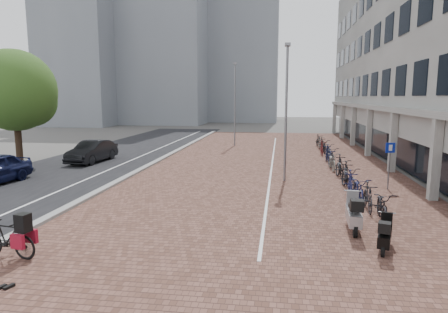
% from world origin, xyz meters
% --- Properties ---
extents(ground, '(140.00, 140.00, 0.00)m').
position_xyz_m(ground, '(0.00, 0.00, 0.00)').
color(ground, '#474442').
rests_on(ground, ground).
extents(plaza_brick, '(14.50, 42.00, 0.04)m').
position_xyz_m(plaza_brick, '(2.00, 12.00, 0.01)').
color(plaza_brick, brown).
rests_on(plaza_brick, ground).
extents(street_asphalt, '(8.00, 50.00, 0.03)m').
position_xyz_m(street_asphalt, '(-9.00, 12.00, 0.01)').
color(street_asphalt, black).
rests_on(street_asphalt, ground).
extents(curb, '(0.35, 42.00, 0.14)m').
position_xyz_m(curb, '(-5.10, 12.00, 0.07)').
color(curb, gray).
rests_on(curb, ground).
extents(lane_line, '(0.12, 44.00, 0.00)m').
position_xyz_m(lane_line, '(-7.00, 12.00, 0.02)').
color(lane_line, white).
rests_on(lane_line, street_asphalt).
extents(parking_line, '(0.10, 30.00, 0.00)m').
position_xyz_m(parking_line, '(2.20, 12.00, 0.04)').
color(parking_line, white).
rests_on(parking_line, plaza_brick).
extents(office_building, '(8.40, 40.00, 15.00)m').
position_xyz_m(office_building, '(12.97, 16.00, 8.44)').
color(office_building, '#A9A9A3').
rests_on(office_building, ground).
extents(bg_towers, '(33.00, 23.00, 32.00)m').
position_xyz_m(bg_towers, '(-14.34, 48.94, 13.96)').
color(bg_towers, gray).
rests_on(bg_towers, ground).
extents(car_dark, '(1.75, 4.29, 1.38)m').
position_xyz_m(car_dark, '(-9.22, 10.80, 0.69)').
color(car_dark, black).
rests_on(car_dark, ground).
extents(hero_bike, '(1.81, 0.77, 1.24)m').
position_xyz_m(hero_bike, '(-4.27, -3.62, 0.55)').
color(hero_bike, black).
rests_on(hero_bike, ground).
extents(shoes, '(0.40, 0.37, 0.08)m').
position_xyz_m(shoes, '(-3.19, -5.21, 0.04)').
color(shoes, black).
rests_on(shoes, ground).
extents(scooter_front, '(0.67, 1.76, 1.18)m').
position_xyz_m(scooter_front, '(4.97, -0.23, 0.59)').
color(scooter_front, '#A9A9AE').
rests_on(scooter_front, ground).
extents(scooter_mid, '(0.85, 1.48, 0.97)m').
position_xyz_m(scooter_mid, '(5.53, -1.73, 0.49)').
color(scooter_mid, black).
rests_on(scooter_mid, ground).
extents(parking_sign, '(0.44, 0.18, 2.14)m').
position_xyz_m(parking_sign, '(7.50, 5.61, 1.41)').
color(parking_sign, slate).
rests_on(parking_sign, ground).
extents(lamp_near, '(0.12, 0.12, 6.58)m').
position_xyz_m(lamp_near, '(2.92, 6.77, 3.29)').
color(lamp_near, gray).
rests_on(lamp_near, ground).
extents(lamp_far, '(0.12, 0.12, 6.89)m').
position_xyz_m(lamp_far, '(-1.17, 20.36, 3.44)').
color(lamp_far, slate).
rests_on(lamp_far, ground).
extents(street_tree, '(4.73, 4.73, 6.89)m').
position_xyz_m(street_tree, '(-12.60, 8.74, 4.38)').
color(street_tree, '#382619').
rests_on(street_tree, ground).
extents(bike_row, '(1.32, 21.46, 1.05)m').
position_xyz_m(bike_row, '(5.83, 10.65, 0.52)').
color(bike_row, black).
rests_on(bike_row, ground).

